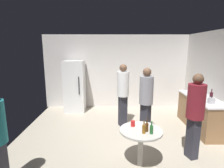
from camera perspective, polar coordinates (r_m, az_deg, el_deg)
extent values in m
cube|color=#B2A893|center=(4.64, 2.51, -18.03)|extent=(5.20, 5.20, 0.10)
cube|color=silver|center=(6.73, 1.38, 3.86)|extent=(5.32, 0.06, 2.70)
cube|color=white|center=(6.50, -11.73, -0.67)|extent=(0.70, 0.65, 1.80)
cube|color=#262628|center=(6.12, -10.43, -0.51)|extent=(0.03, 0.03, 0.60)
cube|color=olive|center=(5.64, 26.25, -8.46)|extent=(0.60, 1.77, 0.86)
cube|color=silver|center=(5.51, 26.65, -4.04)|extent=(0.64, 1.81, 0.04)
cylinder|color=#B2B2B7|center=(5.03, 28.90, -4.59)|extent=(0.17, 0.17, 0.14)
sphere|color=black|center=(5.00, 29.00, -3.62)|extent=(0.04, 0.04, 0.04)
cone|color=#B2B2B7|center=(5.08, 30.05, -4.38)|extent=(0.09, 0.04, 0.06)
cylinder|color=#3F141E|center=(5.23, 28.87, -3.55)|extent=(0.08, 0.08, 0.22)
cylinder|color=#3F141E|center=(5.20, 29.04, -1.90)|extent=(0.03, 0.03, 0.09)
cylinder|color=#8C5919|center=(5.51, 27.45, -3.10)|extent=(0.06, 0.06, 0.15)
cylinder|color=#8C5919|center=(5.48, 27.56, -1.93)|extent=(0.02, 0.02, 0.08)
cylinder|color=beige|center=(3.67, 8.99, -19.53)|extent=(0.10, 0.10, 0.70)
cylinder|color=beige|center=(3.50, 9.18, -14.35)|extent=(0.80, 0.80, 0.03)
cylinder|color=#8C5919|center=(3.34, 10.04, -13.93)|extent=(0.06, 0.06, 0.15)
cylinder|color=#8C5919|center=(3.29, 10.11, -12.12)|extent=(0.02, 0.02, 0.08)
cylinder|color=#593314|center=(3.42, 10.92, -13.36)|extent=(0.06, 0.06, 0.15)
cylinder|color=#593314|center=(3.37, 10.99, -11.58)|extent=(0.02, 0.02, 0.08)
cylinder|color=#26662D|center=(3.35, 12.38, -13.95)|extent=(0.06, 0.06, 0.15)
cylinder|color=#26662D|center=(3.30, 12.46, -12.14)|extent=(0.02, 0.02, 0.08)
cylinder|color=red|center=(3.59, 6.62, -12.32)|extent=(0.08, 0.08, 0.11)
cube|color=#2D2D38|center=(4.73, 10.48, -11.12)|extent=(0.28, 0.28, 0.87)
cylinder|color=gray|center=(4.49, 10.83, -1.92)|extent=(0.48, 0.48, 0.69)
sphere|color=brown|center=(4.41, 11.05, 3.73)|extent=(0.21, 0.21, 0.21)
cube|color=#2D2D38|center=(4.16, 24.15, -15.31)|extent=(0.23, 0.26, 0.86)
cylinder|color=maroon|center=(3.88, 25.07, -5.00)|extent=(0.42, 0.42, 0.68)
sphere|color=brown|center=(3.79, 25.64, 1.47)|extent=(0.21, 0.21, 0.21)
cube|color=#2D2D38|center=(5.28, 3.42, -8.42)|extent=(0.27, 0.24, 0.88)
cylinder|color=white|center=(5.07, 3.52, 0.03)|extent=(0.44, 0.44, 0.70)
sphere|color=brown|center=(5.00, 3.58, 5.15)|extent=(0.21, 0.21, 0.21)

